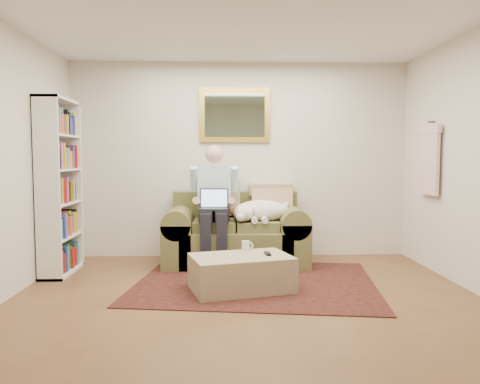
{
  "coord_description": "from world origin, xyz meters",
  "views": [
    {
      "loc": [
        -0.21,
        -3.81,
        1.33
      ],
      "look_at": [
        -0.03,
        1.39,
        0.95
      ],
      "focal_mm": 35.0,
      "sensor_mm": 36.0,
      "label": 1
    }
  ],
  "objects": [
    {
      "name": "wall_mirror",
      "position": [
        -0.07,
        2.47,
        1.9
      ],
      "size": [
        0.94,
        0.04,
        0.72
      ],
      "color": "gold",
      "rests_on": "room_shell"
    },
    {
      "name": "sleeping_dog",
      "position": [
        0.25,
        1.93,
        0.68
      ],
      "size": [
        0.73,
        0.46,
        0.27
      ],
      "primitive_type": null,
      "color": "white",
      "rests_on": "sofa"
    },
    {
      "name": "sofa",
      "position": [
        -0.07,
        2.02,
        0.31
      ],
      "size": [
        1.77,
        0.9,
        1.06
      ],
      "color": "brown",
      "rests_on": "room_shell"
    },
    {
      "name": "tv_remote",
      "position": [
        0.23,
        0.85,
        0.36
      ],
      "size": [
        0.06,
        0.15,
        0.02
      ],
      "primitive_type": "cube",
      "rotation": [
        0.0,
        0.0,
        0.1
      ],
      "color": "black",
      "rests_on": "ottoman"
    },
    {
      "name": "room_shell",
      "position": [
        0.0,
        0.35,
        1.3
      ],
      "size": [
        4.51,
        5.0,
        2.61
      ],
      "color": "brown",
      "rests_on": "ground"
    },
    {
      "name": "hanging_shirt",
      "position": [
        2.19,
        1.6,
        1.35
      ],
      "size": [
        0.06,
        0.52,
        0.9
      ],
      "primitive_type": null,
      "color": "beige",
      "rests_on": "room_shell"
    },
    {
      "name": "bookshelf",
      "position": [
        -2.1,
        1.6,
        1.0
      ],
      "size": [
        0.28,
        0.8,
        2.0
      ],
      "primitive_type": null,
      "color": "white",
      "rests_on": "room_shell"
    },
    {
      "name": "seated_man",
      "position": [
        -0.33,
        1.86,
        0.74
      ],
      "size": [
        0.58,
        0.83,
        1.49
      ],
      "primitive_type": null,
      "color": "#8CBFD8",
      "rests_on": "sofa"
    },
    {
      "name": "rug",
      "position": [
        0.12,
        1.09,
        0.01
      ],
      "size": [
        2.74,
        2.31,
        0.01
      ],
      "primitive_type": "cube",
      "rotation": [
        0.0,
        0.0,
        -0.13
      ],
      "color": "black",
      "rests_on": "room_shell"
    },
    {
      "name": "laptop",
      "position": [
        -0.33,
        1.79,
        0.78
      ],
      "size": [
        0.34,
        0.27,
        0.25
      ],
      "color": "black",
      "rests_on": "seated_man"
    },
    {
      "name": "coffee_mug",
      "position": [
        0.01,
        1.08,
        0.4
      ],
      "size": [
        0.08,
        0.08,
        0.1
      ],
      "primitive_type": "cylinder",
      "color": "white",
      "rests_on": "ottoman"
    },
    {
      "name": "ottoman",
      "position": [
        -0.04,
        0.8,
        0.18
      ],
      "size": [
        1.1,
        0.86,
        0.35
      ],
      "primitive_type": "cube",
      "rotation": [
        0.0,
        0.0,
        0.27
      ],
      "color": "tan",
      "rests_on": "room_shell"
    }
  ]
}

